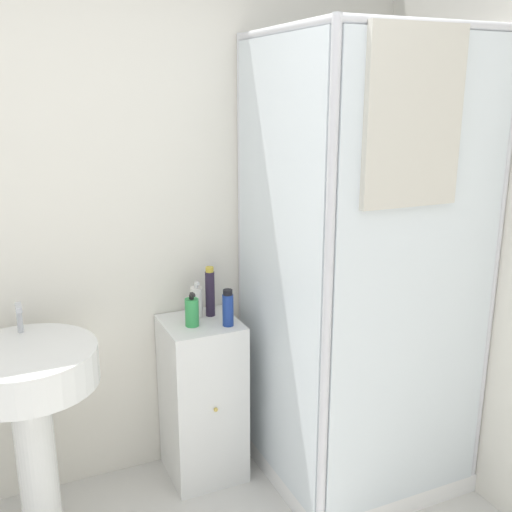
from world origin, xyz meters
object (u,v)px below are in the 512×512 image
(sink, at_px, (29,395))
(soap_dispenser, at_px, (192,312))
(shampoo_bottle_tall_black, at_px, (210,292))
(lotion_bottle_white, at_px, (197,302))
(shampoo_bottle_blue, at_px, (228,308))

(sink, bearing_deg, soap_dispenser, 10.02)
(shampoo_bottle_tall_black, height_order, lotion_bottle_white, shampoo_bottle_tall_black)
(soap_dispenser, distance_m, lotion_bottle_white, 0.11)
(shampoo_bottle_blue, height_order, lotion_bottle_white, lotion_bottle_white)
(soap_dispenser, height_order, lotion_bottle_white, lotion_bottle_white)
(sink, xyz_separation_m, shampoo_bottle_blue, (0.88, 0.06, 0.21))
(shampoo_bottle_tall_black, bearing_deg, shampoo_bottle_blue, -78.83)
(soap_dispenser, height_order, shampoo_bottle_tall_black, shampoo_bottle_tall_black)
(soap_dispenser, relative_size, shampoo_bottle_blue, 0.94)
(sink, bearing_deg, lotion_bottle_white, 16.07)
(sink, distance_m, shampoo_bottle_blue, 0.90)
(shampoo_bottle_blue, bearing_deg, shampoo_bottle_tall_black, 101.17)
(sink, height_order, shampoo_bottle_blue, sink)
(sink, relative_size, soap_dispenser, 6.20)
(soap_dispenser, relative_size, shampoo_bottle_tall_black, 0.67)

